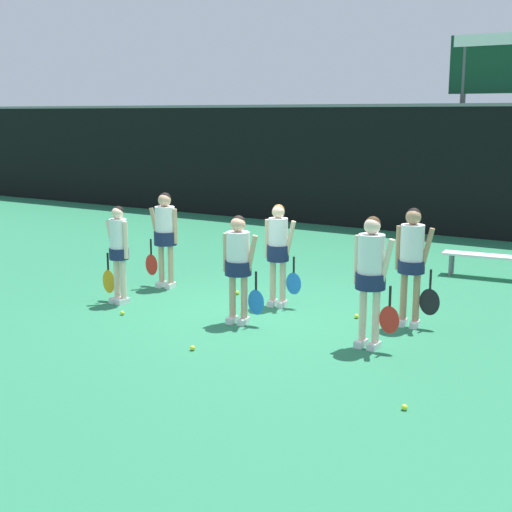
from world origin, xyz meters
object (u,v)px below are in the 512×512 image
Objects in this scene: player_2 at (371,270)px; tennis_ball_0 at (192,348)px; player_3 at (165,231)px; tennis_ball_5 at (357,316)px; player_0 at (118,248)px; tennis_ball_4 at (243,313)px; player_1 at (239,260)px; bench_courtside at (492,258)px; player_4 at (278,247)px; tennis_ball_1 at (405,407)px; player_5 at (412,256)px; tennis_ball_2 at (122,313)px; tennis_ball_3 at (237,293)px.

tennis_ball_0 is (-1.94, -1.36, -1.03)m from player_2.
player_3 reaches higher than tennis_ball_5.
player_2 is at bearing 5.85° from player_0.
tennis_ball_4 is (-2.30, 0.43, -1.03)m from player_2.
tennis_ball_0 is (0.17, -1.39, -0.93)m from player_1.
player_1 reaches higher than bench_courtside.
player_4 is at bearing 79.57° from player_1.
player_2 is at bearing 123.53° from tennis_ball_1.
tennis_ball_1 is at bearing -6.78° from tennis_ball_0.
player_2 is at bearing -103.04° from player_5.
player_3 is 4.59m from player_5.
player_5 reaches higher than tennis_ball_5.
tennis_ball_1 is at bearing -38.18° from player_1.
player_5 is 3.47m from tennis_ball_0.
player_5 is 1.31m from tennis_ball_5.
player_0 is at bearing -138.85° from bench_courtside.
player_3 is at bearing 167.11° from player_2.
tennis_ball_0 is at bearing -136.02° from player_5.
player_5 reaches higher than tennis_ball_0.
player_3 reaches higher than player_0.
tennis_ball_2 is at bearing -169.09° from player_2.
player_4 is 24.31× the size of tennis_ball_2.
player_0 is 23.58× the size of tennis_ball_2.
player_5 is at bearing 109.10° from tennis_ball_1.
player_0 is at bearing -163.70° from player_4.
player_3 is at bearing 179.41° from tennis_ball_5.
player_2 reaches higher than player_1.
player_5 is 25.19× the size of tennis_ball_0.
player_1 is 22.64× the size of tennis_ball_3.
tennis_ball_3 is (-0.96, 1.40, -0.93)m from player_1.
tennis_ball_0 is 1.05× the size of tennis_ball_1.
tennis_ball_2 is at bearing -170.94° from player_1.
tennis_ball_4 is at bearing 105.77° from player_1.
tennis_ball_5 is at bearing 29.60° from player_1.
player_3 is at bearing -171.67° from tennis_ball_3.
tennis_ball_4 is (2.12, 0.47, -0.90)m from player_0.
tennis_ball_2 is 3.64m from tennis_ball_5.
player_3 reaches higher than player_4.
bench_courtside is 1.06× the size of player_5.
player_4 is at bearing 153.07° from player_2.
tennis_ball_3 is at bearing -139.01° from bench_courtside.
tennis_ball_4 is at bearing -116.66° from player_4.
player_2 is 1.25m from player_5.
player_5 is (0.12, 1.24, -0.01)m from player_2.
bench_courtside reaches higher than tennis_ball_5.
bench_courtside is 28.07× the size of tennis_ball_1.
player_1 is at bearing -34.45° from player_3.
player_1 is 24.59× the size of tennis_ball_1.
tennis_ball_3 is (-4.21, 3.16, 0.00)m from tennis_ball_1.
tennis_ball_3 is 2.37m from tennis_ball_5.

